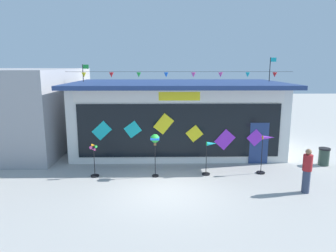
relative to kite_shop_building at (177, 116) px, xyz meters
name	(u,v)px	position (x,y,z in m)	size (l,w,h in m)	color
ground_plane	(165,191)	(-0.69, -5.88, -1.92)	(80.00, 80.00, 0.00)	#ADAAA5
kite_shop_building	(177,116)	(0.00, 0.00, 0.00)	(11.01, 6.27, 5.08)	silver
wind_spinner_far_left	(94,160)	(-3.68, -4.32, -1.18)	(0.35, 0.35, 1.45)	black
wind_spinner_left	(155,142)	(-1.10, -4.34, -0.39)	(0.37, 0.37, 1.85)	black
wind_spinner_center_left	(209,155)	(1.22, -4.15, -1.04)	(0.62, 0.35, 1.47)	black
wind_spinner_center_right	(265,150)	(3.67, -4.02, -0.88)	(0.69, 0.37, 1.70)	black
person_mid_plaza	(307,171)	(4.53, -6.13, -1.06)	(0.34, 0.34, 1.68)	#333D56
trash_bin	(324,156)	(6.85, -2.95, -1.49)	(0.52, 0.52, 0.84)	#2D4238
neighbour_building	(14,108)	(-9.46, 1.20, 0.31)	(6.89, 9.15, 4.45)	#99999E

